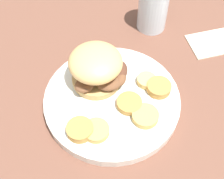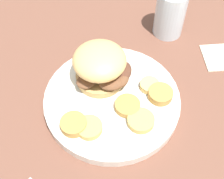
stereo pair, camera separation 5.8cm
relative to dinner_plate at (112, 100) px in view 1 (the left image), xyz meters
The scene contains 11 objects.
ground_plane 0.01m from the dinner_plate, ahead, with size 4.00×4.00×0.00m, color brown.
dinner_plate is the anchor object (origin of this frame).
sandwich 0.07m from the dinner_plate, 110.37° to the left, with size 0.12×0.10×0.08m.
potato_round_0 0.09m from the dinner_plate, ahead, with size 0.05×0.05×0.02m, color #BC8942.
potato_round_1 0.08m from the dinner_plate, 13.33° to the left, with size 0.04×0.04×0.01m, color #DBB766.
potato_round_2 0.04m from the dinner_plate, 44.24° to the right, with size 0.05×0.05×0.01m, color #BC8942.
potato_round_3 0.08m from the dinner_plate, 124.96° to the right, with size 0.05×0.05×0.01m, color tan.
potato_round_4 0.08m from the dinner_plate, 51.75° to the right, with size 0.05×0.05×0.01m, color tan.
potato_round_5 0.10m from the dinner_plate, 141.94° to the right, with size 0.05×0.05×0.02m, color #BC8942.
drinking_glass 0.24m from the dinner_plate, 52.66° to the left, with size 0.07×0.07×0.11m.
napkin 0.29m from the dinner_plate, 20.33° to the left, with size 0.12×0.08×0.01m, color beige.
Camera 1 is at (-0.09, -0.33, 0.52)m, focal length 50.00 mm.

